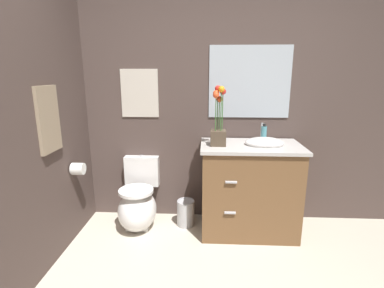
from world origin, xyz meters
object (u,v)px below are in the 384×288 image
Objects in this scene: soap_bottle at (264,135)px; trash_bin at (186,213)px; wall_poster at (140,93)px; flower_vase at (218,125)px; toilet at (138,204)px; wall_mirror at (250,82)px; vanity_cabinet at (249,188)px; toilet_paper_roll at (78,169)px; hanging_towel at (48,119)px.

soap_bottle is 0.70× the size of trash_bin.
wall_poster is at bearing 168.82° from soap_bottle.
flower_vase is 0.45m from soap_bottle.
toilet is 0.86× the size of wall_mirror.
wall_mirror is (0.62, 0.22, 1.31)m from trash_bin.
flower_vase is 1.13× the size of wall_poster.
wall_mirror is at bearing 46.49° from flower_vase.
flower_vase is 0.59m from wall_mirror.
soap_bottle is 0.39× the size of wall_poster.
wall_poster is (-0.00, 0.27, 1.09)m from toilet.
flower_vase is 0.99m from trash_bin.
vanity_cabinet is 9.70× the size of toilet_paper_roll.
trash_bin is at bearing 14.02° from toilet_paper_roll.
hanging_towel is at bearing -155.36° from wall_mirror.
wall_mirror is at bearing 0.00° from wall_poster.
flower_vase is 1.35m from toilet_paper_roll.
trash_bin is at bearing 178.37° from soap_bottle.
hanging_towel is at bearing -164.34° from vanity_cabinet.
hanging_towel is at bearing -152.44° from trash_bin.
wall_mirror is at bearing 24.64° from hanging_towel.
flower_vase is 0.68× the size of wall_mirror.
soap_bottle is at bearing 24.09° from vanity_cabinet.
soap_bottle is (1.22, 0.03, 0.73)m from toilet.
hanging_towel is (-1.03, -0.54, 1.05)m from trash_bin.
trash_bin is (0.48, 0.05, -0.11)m from toilet.
toilet_paper_roll reaches higher than toilet.
soap_bottle is at bearing 16.24° from hanging_towel.
soap_bottle reaches higher than trash_bin.
flower_vase is at bearing -4.42° from toilet.
wall_mirror is at bearing 19.49° from trash_bin.
soap_bottle is 1.72× the size of toilet_paper_roll.
toilet is 3.64× the size of soap_bottle.
trash_bin is at bearing 160.82° from flower_vase.
toilet_paper_roll is at bearing -136.90° from wall_poster.
wall_mirror is 1.83m from toilet_paper_roll.
toilet_paper_roll is at bearing -174.00° from flower_vase.
toilet is at bearing 41.70° from hanging_towel.
hanging_towel is at bearing -100.59° from toilet_paper_roll.
toilet is 1.43× the size of wall_poster.
trash_bin is 1.14m from toilet_paper_roll.
wall_poster reaches higher than hanging_towel.
wall_mirror reaches higher than hanging_towel.
toilet is at bearing -90.00° from wall_poster.
trash_bin is 0.52× the size of hanging_towel.
toilet_paper_roll is (-1.29, -0.14, -0.40)m from flower_vase.
flower_vase is 1.05× the size of hanging_towel.
toilet is 0.65× the size of vanity_cabinet.
toilet is at bearing 21.61° from toilet_paper_roll.
vanity_cabinet is 5.64× the size of soap_bottle.
hanging_towel is 0.59m from toilet_paper_roll.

